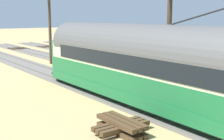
{
  "coord_description": "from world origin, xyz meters",
  "views": [
    {
      "loc": [
        17.25,
        13.1,
        4.66
      ],
      "look_at": [
        7.22,
        -0.69,
        1.67
      ],
      "focal_mm": 48.89,
      "sensor_mm": 36.0,
      "label": 1
    }
  ],
  "objects_px": {
    "catenary_pole_mid_near": "(168,34)",
    "switch_stand": "(167,52)",
    "spare_tie_stack": "(121,126)",
    "track_end_bumper": "(76,60)",
    "vintage_streetcar": "(138,63)",
    "catenary_pole_foreground": "(49,27)"
  },
  "relations": [
    {
      "from": "switch_stand",
      "to": "catenary_pole_mid_near",
      "type": "bearing_deg",
      "value": 43.62
    },
    {
      "from": "track_end_bumper",
      "to": "vintage_streetcar",
      "type": "bearing_deg",
      "value": 72.76
    },
    {
      "from": "vintage_streetcar",
      "to": "switch_stand",
      "type": "relative_size",
      "value": 14.21
    },
    {
      "from": "vintage_streetcar",
      "to": "catenary_pole_foreground",
      "type": "relative_size",
      "value": 2.47
    },
    {
      "from": "catenary_pole_foreground",
      "to": "vintage_streetcar",
      "type": "bearing_deg",
      "value": 81.66
    },
    {
      "from": "catenary_pole_foreground",
      "to": "spare_tie_stack",
      "type": "height_order",
      "value": "catenary_pole_foreground"
    },
    {
      "from": "spare_tie_stack",
      "to": "vintage_streetcar",
      "type": "bearing_deg",
      "value": -139.78
    },
    {
      "from": "switch_stand",
      "to": "track_end_bumper",
      "type": "xyz_separation_m",
      "value": [
        10.53,
        -2.43,
        -0.3
      ]
    },
    {
      "from": "switch_stand",
      "to": "spare_tie_stack",
      "type": "xyz_separation_m",
      "value": [
        18.22,
        14.91,
        -0.43
      ]
    },
    {
      "from": "track_end_bumper",
      "to": "switch_stand",
      "type": "bearing_deg",
      "value": 166.98
    },
    {
      "from": "spare_tie_stack",
      "to": "track_end_bumper",
      "type": "bearing_deg",
      "value": -113.91
    },
    {
      "from": "catenary_pole_foreground",
      "to": "catenary_pole_mid_near",
      "type": "relative_size",
      "value": 1.0
    },
    {
      "from": "switch_stand",
      "to": "track_end_bumper",
      "type": "distance_m",
      "value": 10.81
    },
    {
      "from": "switch_stand",
      "to": "spare_tie_stack",
      "type": "bearing_deg",
      "value": 39.31
    },
    {
      "from": "vintage_streetcar",
      "to": "spare_tie_stack",
      "type": "relative_size",
      "value": 7.31
    },
    {
      "from": "spare_tie_stack",
      "to": "track_end_bumper",
      "type": "height_order",
      "value": "track_end_bumper"
    },
    {
      "from": "vintage_streetcar",
      "to": "catenary_pole_mid_near",
      "type": "bearing_deg",
      "value": -176.95
    },
    {
      "from": "vintage_streetcar",
      "to": "catenary_pole_mid_near",
      "type": "distance_m",
      "value": 2.76
    },
    {
      "from": "catenary_pole_foreground",
      "to": "track_end_bumper",
      "type": "bearing_deg",
      "value": 149.64
    },
    {
      "from": "catenary_pole_mid_near",
      "to": "switch_stand",
      "type": "xyz_separation_m",
      "value": [
        -12.74,
        -12.14,
        -3.0
      ]
    },
    {
      "from": "catenary_pole_mid_near",
      "to": "spare_tie_stack",
      "type": "bearing_deg",
      "value": 26.85
    },
    {
      "from": "spare_tie_stack",
      "to": "track_end_bumper",
      "type": "relative_size",
      "value": 1.33
    }
  ]
}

